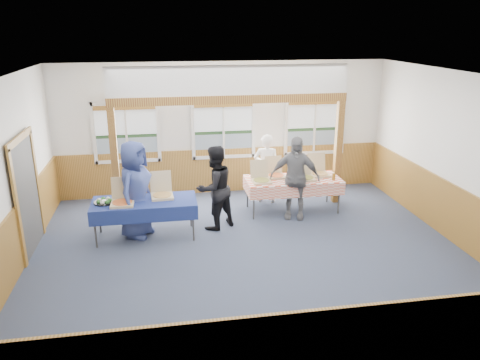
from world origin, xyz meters
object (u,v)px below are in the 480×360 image
(table_right, at_px, (293,181))
(woman_black, at_px, (215,188))
(table_left, at_px, (144,203))
(person_grey, at_px, (295,178))
(woman_white, at_px, (266,169))
(man_blue, at_px, (135,189))

(table_right, xyz_separation_m, woman_black, (-1.83, -0.65, 0.16))
(woman_black, bearing_deg, table_right, 168.00)
(table_left, relative_size, person_grey, 1.21)
(woman_black, bearing_deg, table_left, -23.08)
(table_right, bearing_deg, woman_black, -138.47)
(table_left, bearing_deg, woman_black, -14.61)
(table_right, relative_size, woman_white, 1.40)
(person_grey, bearing_deg, man_blue, -155.09)
(table_right, distance_m, person_grey, 0.44)
(table_right, height_order, man_blue, man_blue)
(woman_black, xyz_separation_m, man_blue, (-1.56, -0.11, 0.10))
(table_right, xyz_separation_m, man_blue, (-3.39, -0.76, 0.26))
(table_right, bearing_deg, person_grey, -79.15)
(table_right, relative_size, woman_black, 1.32)
(table_left, xyz_separation_m, woman_black, (1.40, 0.21, 0.16))
(woman_white, relative_size, person_grey, 0.91)
(table_left, height_order, woman_black, woman_black)
(man_blue, bearing_deg, table_left, -96.28)
(woman_white, distance_m, woman_black, 1.87)
(table_right, bearing_deg, table_left, -143.15)
(table_left, bearing_deg, woman_white, 5.34)
(table_left, xyz_separation_m, man_blue, (-0.16, 0.09, 0.26))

